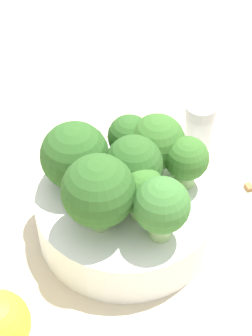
% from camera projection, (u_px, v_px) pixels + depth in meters
% --- Properties ---
extents(ground_plane, '(3.00, 3.00, 0.00)m').
position_uv_depth(ground_plane, '(126.00, 230.00, 0.51)').
color(ground_plane, beige).
extents(bowl, '(0.16, 0.16, 0.04)m').
position_uv_depth(bowl, '(126.00, 214.00, 0.49)').
color(bowl, white).
rests_on(bowl, ground_plane).
extents(broccoli_floret_0, '(0.05, 0.05, 0.06)m').
position_uv_depth(broccoli_floret_0, '(130.00, 162.00, 0.46)').
color(broccoli_floret_0, '#8EB770').
rests_on(broccoli_floret_0, bowl).
extents(broccoli_floret_1, '(0.04, 0.04, 0.06)m').
position_uv_depth(broccoli_floret_1, '(163.00, 206.00, 0.42)').
color(broccoli_floret_1, '#8EB770').
rests_on(broccoli_floret_1, bowl).
extents(broccoli_floret_2, '(0.04, 0.04, 0.05)m').
position_uv_depth(broccoli_floret_2, '(130.00, 137.00, 0.49)').
color(broccoli_floret_2, '#7A9E5B').
rests_on(broccoli_floret_2, bowl).
extents(broccoli_floret_3, '(0.06, 0.06, 0.06)m').
position_uv_depth(broccoli_floret_3, '(75.00, 156.00, 0.47)').
color(broccoli_floret_3, '#84AD66').
rests_on(broccoli_floret_3, bowl).
extents(broccoli_floret_4, '(0.06, 0.06, 0.07)m').
position_uv_depth(broccoli_floret_4, '(99.00, 192.00, 0.43)').
color(broccoli_floret_4, '#84AD66').
rests_on(broccoli_floret_4, bowl).
extents(broccoli_floret_5, '(0.04, 0.04, 0.05)m').
position_uv_depth(broccoli_floret_5, '(143.00, 191.00, 0.45)').
color(broccoli_floret_5, '#84AD66').
rests_on(broccoli_floret_5, bowl).
extents(broccoli_floret_6, '(0.04, 0.04, 0.05)m').
position_uv_depth(broccoli_floret_6, '(187.00, 160.00, 0.47)').
color(broccoli_floret_6, '#84AD66').
rests_on(broccoli_floret_6, bowl).
extents(broccoli_floret_7, '(0.05, 0.05, 0.06)m').
position_uv_depth(broccoli_floret_7, '(157.00, 142.00, 0.48)').
color(broccoli_floret_7, '#8EB770').
rests_on(broccoli_floret_7, bowl).
extents(pepper_shaker, '(0.03, 0.03, 0.06)m').
position_uv_depth(pepper_shaker, '(199.00, 129.00, 0.56)').
color(pepper_shaker, silver).
rests_on(pepper_shaker, ground_plane).
extents(almond_crumb_0, '(0.01, 0.01, 0.01)m').
position_uv_depth(almond_crumb_0, '(61.00, 151.00, 0.58)').
color(almond_crumb_0, tan).
rests_on(almond_crumb_0, ground_plane).
extents(almond_crumb_2, '(0.01, 0.01, 0.01)m').
position_uv_depth(almond_crumb_2, '(95.00, 162.00, 0.57)').
color(almond_crumb_2, '#AD7F4C').
rests_on(almond_crumb_2, ground_plane).
extents(almond_crumb_3, '(0.01, 0.01, 0.01)m').
position_uv_depth(almond_crumb_3, '(249.00, 186.00, 0.54)').
color(almond_crumb_3, olive).
rests_on(almond_crumb_3, ground_plane).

